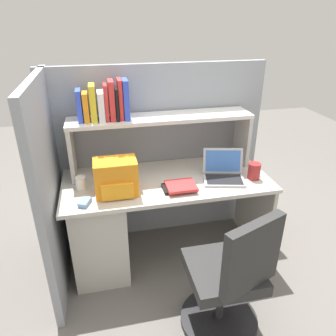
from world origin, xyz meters
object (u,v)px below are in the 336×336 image
(computer_mouse, at_px, (85,202))
(paper_cup, at_px, (81,183))
(snack_canister, at_px, (254,171))
(backpack, at_px, (116,178))
(laptop, at_px, (223,173))
(office_chair, at_px, (229,283))

(computer_mouse, height_order, paper_cup, paper_cup)
(paper_cup, bearing_deg, snack_canister, -5.27)
(backpack, height_order, paper_cup, backpack)
(backpack, bearing_deg, laptop, 3.18)
(backpack, bearing_deg, paper_cup, 154.64)
(laptop, height_order, computer_mouse, laptop)
(computer_mouse, bearing_deg, backpack, 47.89)
(computer_mouse, distance_m, office_chair, 1.07)
(laptop, distance_m, paper_cup, 1.08)
(laptop, height_order, office_chair, laptop)
(backpack, xyz_separation_m, computer_mouse, (-0.23, -0.11, -0.11))
(computer_mouse, xyz_separation_m, paper_cup, (-0.03, 0.23, 0.03))
(backpack, bearing_deg, snack_canister, -0.11)
(paper_cup, relative_size, office_chair, 0.11)
(backpack, distance_m, computer_mouse, 0.27)
(laptop, bearing_deg, snack_canister, -11.66)
(laptop, relative_size, computer_mouse, 3.48)
(computer_mouse, relative_size, snack_canister, 0.82)
(backpack, height_order, office_chair, backpack)
(snack_canister, relative_size, office_chair, 0.14)
(snack_canister, distance_m, office_chair, 0.90)
(laptop, bearing_deg, office_chair, -106.65)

